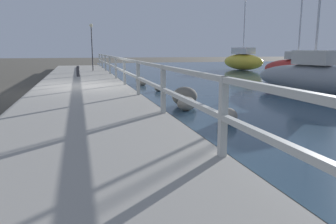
% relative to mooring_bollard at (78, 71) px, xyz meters
% --- Properties ---
extents(ground_plane, '(120.00, 120.00, 0.00)m').
position_rel_mooring_bollard_xyz_m(ground_plane, '(0.13, -4.84, -0.58)').
color(ground_plane, '#4C473D').
extents(dock_walkway, '(3.69, 36.00, 0.28)m').
position_rel_mooring_bollard_xyz_m(dock_walkway, '(0.13, -4.84, -0.44)').
color(dock_walkway, '#9E998E').
rests_on(dock_walkway, ground).
extents(railing, '(0.10, 32.50, 1.10)m').
position_rel_mooring_bollard_xyz_m(railing, '(1.87, -4.84, 0.45)').
color(railing, beige).
rests_on(railing, dock_walkway).
extents(boulder_downstream, '(0.49, 0.44, 0.37)m').
position_rel_mooring_bollard_xyz_m(boulder_downstream, '(3.06, -2.00, -0.40)').
color(boulder_downstream, '#666056').
rests_on(boulder_downstream, ground).
extents(boulder_water_edge, '(0.50, 0.45, 0.37)m').
position_rel_mooring_bollard_xyz_m(boulder_water_edge, '(3.37, -11.58, -0.39)').
color(boulder_water_edge, gray).
rests_on(boulder_water_edge, ground).
extents(boulder_mid_strip, '(0.54, 0.48, 0.40)m').
position_rel_mooring_bollard_xyz_m(boulder_mid_strip, '(2.96, -9.74, -0.38)').
color(boulder_mid_strip, gray).
rests_on(boulder_mid_strip, ground).
extents(boulder_upstream, '(0.37, 0.34, 0.28)m').
position_rel_mooring_bollard_xyz_m(boulder_upstream, '(3.25, -5.22, -0.44)').
color(boulder_upstream, '#666056').
rests_on(boulder_upstream, ground).
extents(boulder_far_strip, '(0.79, 0.71, 0.60)m').
position_rel_mooring_bollard_xyz_m(boulder_far_strip, '(3.17, -8.94, -0.28)').
color(boulder_far_strip, '#666056').
rests_on(boulder_far_strip, ground).
extents(boulder_near_dock, '(0.38, 0.34, 0.28)m').
position_rel_mooring_bollard_xyz_m(boulder_near_dock, '(3.03, -2.83, -0.44)').
color(boulder_near_dock, slate).
rests_on(boulder_near_dock, ground).
extents(mooring_bollard, '(0.18, 0.18, 0.59)m').
position_rel_mooring_bollard_xyz_m(mooring_bollard, '(0.00, 0.00, 0.00)').
color(mooring_bollard, '#333338').
rests_on(mooring_bollard, dock_walkway).
extents(dock_lamp, '(0.23, 0.23, 3.18)m').
position_rel_mooring_bollard_xyz_m(dock_lamp, '(1.01, 4.98, 1.93)').
color(dock_lamp, '#2D2D33').
rests_on(dock_lamp, dock_walkway).
extents(sailboat_yellow, '(2.70, 4.73, 7.24)m').
position_rel_mooring_bollard_xyz_m(sailboat_yellow, '(13.75, 7.27, 0.22)').
color(sailboat_yellow, gold).
rests_on(sailboat_yellow, water_surface).
extents(sailboat_gray, '(2.36, 5.91, 5.51)m').
position_rel_mooring_bollard_xyz_m(sailboat_gray, '(8.87, -7.69, 0.08)').
color(sailboat_gray, gray).
rests_on(sailboat_gray, water_surface).
extents(sailboat_red, '(2.51, 4.65, 6.06)m').
position_rel_mooring_bollard_xyz_m(sailboat_red, '(12.16, -2.23, 0.10)').
color(sailboat_red, red).
rests_on(sailboat_red, water_surface).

